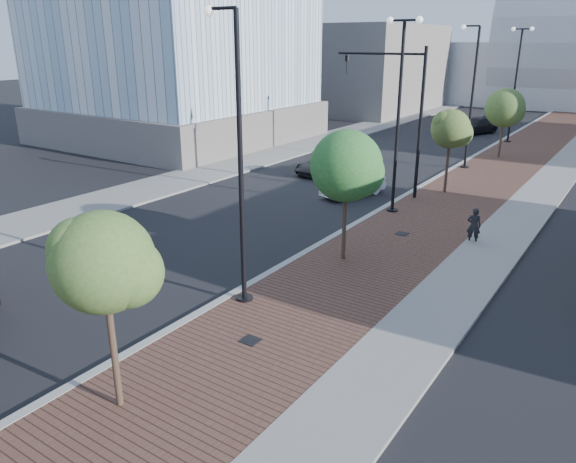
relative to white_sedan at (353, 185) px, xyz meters
The scene contains 22 objects.
sidewalk 17.33m from the white_sedan, 69.59° to the left, with size 7.00×140.00×0.12m, color #4C2D23.
concrete_strip 18.44m from the white_sedan, 61.70° to the left, with size 2.40×140.00×0.13m, color slate.
curb 16.44m from the white_sedan, 81.11° to the left, with size 0.30×140.00×0.14m, color gray.
west_sidewalk 19.32m from the white_sedan, 122.80° to the left, with size 4.00×140.00×0.12m, color slate.
white_sedan is the anchor object (origin of this frame).
dark_car_mid 5.59m from the white_sedan, 139.19° to the left, with size 1.90×4.13×1.15m, color black.
dark_car_far 25.58m from the white_sedan, 91.40° to the left, with size 2.04×5.02×1.46m, color black.
pedestrian 8.71m from the white_sedan, 26.59° to the right, with size 0.58×0.38×1.59m, color black.
streetlight_1 14.57m from the white_sedan, 77.60° to the right, with size 1.44×0.56×9.21m.
streetlight_2 5.51m from the white_sedan, 29.38° to the right, with size 1.72×0.56×9.28m.
streetlight_3 11.29m from the white_sedan, 73.52° to the left, with size 1.44×0.56×9.21m.
streetlight_4 22.84m from the white_sedan, 81.96° to the left, with size 1.72×0.56×9.28m.
traffic_mast 5.03m from the white_sedan, 28.83° to the left, with size 5.09×0.20×8.00m.
tree_0 20.42m from the white_sedan, 78.03° to the right, with size 2.33×2.27×4.89m.
tree_1 10.20m from the white_sedan, 64.42° to the right, with size 2.72×2.72×5.19m.
tree_2 6.10m from the white_sedan, 37.89° to the left, with size 2.22×2.14×4.76m.
tree_3 16.10m from the white_sedan, 74.66° to the left, with size 2.79×2.79×5.06m.
tower_podium 23.00m from the white_sedan, 159.01° to the left, with size 19.00×19.00×3.00m, color #625C58.
convention_center 61.47m from the white_sedan, 89.50° to the left, with size 50.00×30.00×50.00m.
commercial_block_nw 40.45m from the white_sedan, 115.73° to the left, with size 14.00×20.00×10.00m, color slate.
utility_cover_1 16.53m from the white_sedan, 72.61° to the right, with size 0.50×0.50×0.02m, color black.
utility_cover_2 6.88m from the white_sedan, 43.99° to the right, with size 0.50×0.50×0.02m, color black.
Camera 1 is at (10.94, -2.70, 8.26)m, focal length 33.88 mm.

